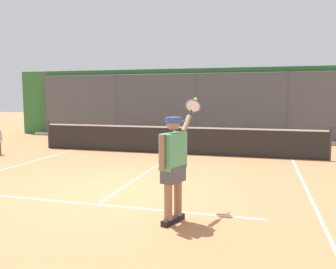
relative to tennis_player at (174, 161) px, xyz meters
name	(u,v)px	position (x,y,z in m)	size (l,w,h in m)	color
ground_plane	(118,191)	(1.60, -1.49, -1.01)	(60.00, 60.00, 0.00)	#C67A4C
court_line_markings	(92,208)	(1.60, -0.29, -1.00)	(7.89, 10.84, 0.01)	white
fence_backdrop	(199,104)	(1.60, -11.20, 0.63)	(18.95, 1.37, 3.30)	#474C51
tennis_net	(174,140)	(1.60, -6.45, -0.51)	(10.13, 0.09, 1.07)	#2D2D2D
tennis_player	(174,161)	(0.00, 0.00, 0.00)	(0.48, 1.41, 2.00)	black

